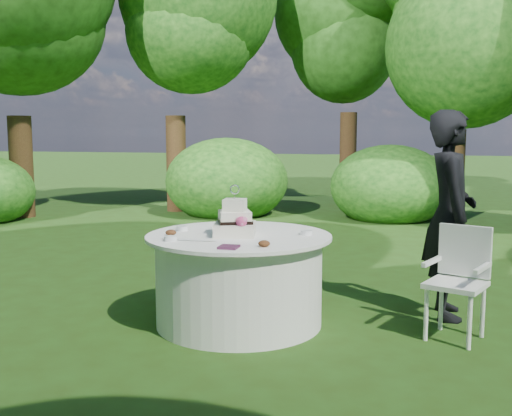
% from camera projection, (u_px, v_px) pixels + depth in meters
% --- Properties ---
extents(ground, '(80.00, 80.00, 0.00)m').
position_uv_depth(ground, '(239.00, 323.00, 5.12)').
color(ground, '#233C10').
rests_on(ground, ground).
extents(napkins, '(0.14, 0.14, 0.02)m').
position_uv_depth(napkins, '(229.00, 247.00, 4.43)').
color(napkins, '#4C203E').
rests_on(napkins, table).
extents(feather_plume, '(0.48, 0.07, 0.01)m').
position_uv_depth(feather_plume, '(189.00, 240.00, 4.75)').
color(feather_plume, silver).
rests_on(feather_plume, table).
extents(guest, '(0.50, 0.70, 1.82)m').
position_uv_depth(guest, '(450.00, 215.00, 5.22)').
color(guest, black).
rests_on(guest, ground).
extents(table, '(1.56, 1.56, 0.77)m').
position_uv_depth(table, '(239.00, 279.00, 5.07)').
color(table, silver).
rests_on(table, ground).
extents(cake, '(0.39, 0.39, 0.43)m').
position_uv_depth(cake, '(235.00, 222.00, 4.97)').
color(cake, white).
rests_on(cake, table).
extents(chair, '(0.54, 0.54, 0.89)m').
position_uv_depth(chair, '(459.00, 273.00, 4.73)').
color(chair, white).
rests_on(chair, ground).
extents(votives, '(1.19, 0.99, 0.04)m').
position_uv_depth(votives, '(221.00, 230.00, 5.12)').
color(votives, white).
rests_on(votives, table).
extents(petal_cups, '(0.96, 0.37, 0.05)m').
position_uv_depth(petal_cups, '(215.00, 238.00, 4.73)').
color(petal_cups, '#562D16').
rests_on(petal_cups, table).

